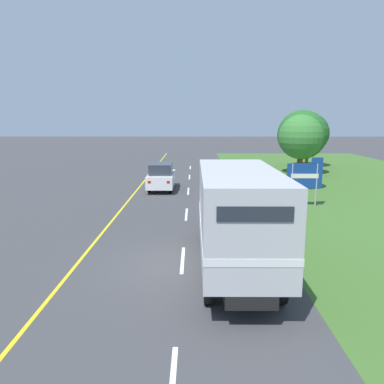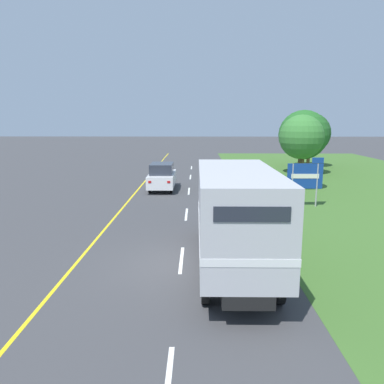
{
  "view_description": "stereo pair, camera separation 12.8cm",
  "coord_description": "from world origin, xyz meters",
  "px_view_note": "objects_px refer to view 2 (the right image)",
  "views": [
    {
      "loc": [
        0.41,
        -12.36,
        4.98
      ],
      "look_at": [
        0.3,
        7.12,
        1.2
      ],
      "focal_mm": 35.0,
      "sensor_mm": 36.0,
      "label": 1
    },
    {
      "loc": [
        0.54,
        -12.36,
        4.98
      ],
      "look_at": [
        0.3,
        7.12,
        1.2
      ],
      "focal_mm": 35.0,
      "sensor_mm": 36.0,
      "label": 2
    }
  ],
  "objects_px": {
    "roadside_tree_mid": "(303,135)",
    "delineator_post": "(280,224)",
    "lead_car_white": "(162,176)",
    "highway_sign": "(306,177)",
    "roadside_tree_near": "(301,137)",
    "horse_trailer_truck": "(234,212)",
    "roadside_tree_far": "(310,133)"
  },
  "relations": [
    {
      "from": "roadside_tree_mid",
      "to": "delineator_post",
      "type": "distance_m",
      "value": 20.3
    },
    {
      "from": "lead_car_white",
      "to": "highway_sign",
      "type": "relative_size",
      "value": 1.52
    },
    {
      "from": "roadside_tree_near",
      "to": "delineator_post",
      "type": "relative_size",
      "value": 5.62
    },
    {
      "from": "horse_trailer_truck",
      "to": "delineator_post",
      "type": "height_order",
      "value": "horse_trailer_truck"
    },
    {
      "from": "roadside_tree_near",
      "to": "delineator_post",
      "type": "distance_m",
      "value": 11.92
    },
    {
      "from": "roadside_tree_near",
      "to": "delineator_post",
      "type": "bearing_deg",
      "value": -108.89
    },
    {
      "from": "lead_car_white",
      "to": "roadside_tree_near",
      "type": "bearing_deg",
      "value": 0.45
    },
    {
      "from": "roadside_tree_near",
      "to": "delineator_post",
      "type": "height_order",
      "value": "roadside_tree_near"
    },
    {
      "from": "lead_car_white",
      "to": "highway_sign",
      "type": "height_order",
      "value": "highway_sign"
    },
    {
      "from": "lead_car_white",
      "to": "roadside_tree_mid",
      "type": "distance_m",
      "value": 15.08
    },
    {
      "from": "highway_sign",
      "to": "roadside_tree_near",
      "type": "bearing_deg",
      "value": 78.15
    },
    {
      "from": "roadside_tree_far",
      "to": "lead_car_white",
      "type": "bearing_deg",
      "value": -136.25
    },
    {
      "from": "lead_car_white",
      "to": "horse_trailer_truck",
      "type": "bearing_deg",
      "value": -75.52
    },
    {
      "from": "highway_sign",
      "to": "roadside_tree_mid",
      "type": "height_order",
      "value": "roadside_tree_mid"
    },
    {
      "from": "highway_sign",
      "to": "delineator_post",
      "type": "xyz_separation_m",
      "value": [
        -2.59,
        -5.52,
        -1.24
      ]
    },
    {
      "from": "delineator_post",
      "to": "roadside_tree_far",
      "type": "bearing_deg",
      "value": 71.22
    },
    {
      "from": "roadside_tree_mid",
      "to": "delineator_post",
      "type": "xyz_separation_m",
      "value": [
        -6.16,
        -19.09,
        -3.09
      ]
    },
    {
      "from": "horse_trailer_truck",
      "to": "roadside_tree_near",
      "type": "relative_size",
      "value": 1.57
    },
    {
      "from": "roadside_tree_near",
      "to": "lead_car_white",
      "type": "bearing_deg",
      "value": -179.55
    },
    {
      "from": "roadside_tree_mid",
      "to": "roadside_tree_far",
      "type": "relative_size",
      "value": 1.03
    },
    {
      "from": "horse_trailer_truck",
      "to": "roadside_tree_far",
      "type": "height_order",
      "value": "roadside_tree_far"
    },
    {
      "from": "horse_trailer_truck",
      "to": "lead_car_white",
      "type": "xyz_separation_m",
      "value": [
        -3.73,
        14.45,
        -0.98
      ]
    },
    {
      "from": "delineator_post",
      "to": "roadside_tree_mid",
      "type": "bearing_deg",
      "value": 72.12
    },
    {
      "from": "lead_car_white",
      "to": "delineator_post",
      "type": "distance_m",
      "value": 12.41
    },
    {
      "from": "highway_sign",
      "to": "delineator_post",
      "type": "relative_size",
      "value": 3.01
    },
    {
      "from": "lead_car_white",
      "to": "roadside_tree_near",
      "type": "distance_m",
      "value": 10.24
    },
    {
      "from": "roadside_tree_near",
      "to": "roadside_tree_far",
      "type": "relative_size",
      "value": 0.93
    },
    {
      "from": "roadside_tree_far",
      "to": "delineator_post",
      "type": "relative_size",
      "value": 6.01
    },
    {
      "from": "horse_trailer_truck",
      "to": "highway_sign",
      "type": "xyz_separation_m",
      "value": [
        5.01,
        9.2,
        -0.2
      ]
    },
    {
      "from": "horse_trailer_truck",
      "to": "roadside_tree_far",
      "type": "relative_size",
      "value": 1.46
    },
    {
      "from": "lead_car_white",
      "to": "highway_sign",
      "type": "distance_m",
      "value": 10.23
    },
    {
      "from": "horse_trailer_truck",
      "to": "roadside_tree_mid",
      "type": "relative_size",
      "value": 1.43
    }
  ]
}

